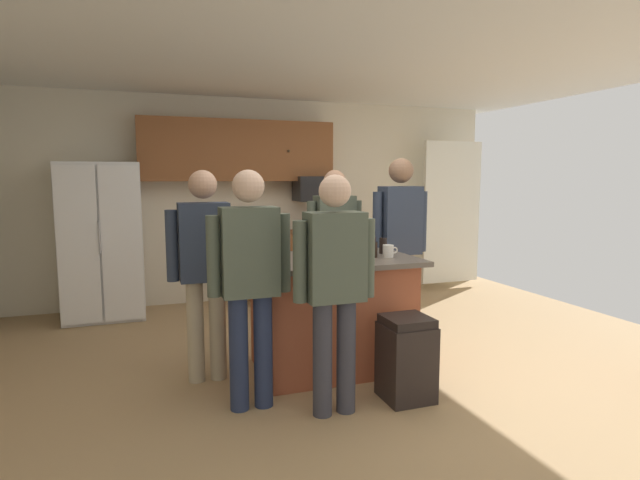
{
  "coord_description": "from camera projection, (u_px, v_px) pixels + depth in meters",
  "views": [
    {
      "loc": [
        -1.55,
        -3.78,
        1.59
      ],
      "look_at": [
        -0.1,
        0.37,
        1.05
      ],
      "focal_mm": 28.39,
      "sensor_mm": 36.0,
      "label": 1
    }
  ],
  "objects": [
    {
      "name": "tumbler_amber",
      "position": [
        372.0,
        246.0,
        4.3
      ],
      "size": [
        0.06,
        0.06,
        0.15
      ],
      "color": "black",
      "rests_on": "kitchen_island"
    },
    {
      "name": "floor",
      "position": [
        345.0,
        369.0,
        4.24
      ],
      "size": [
        7.04,
        7.04,
        0.0
      ],
      "primitive_type": "plane",
      "color": "tan",
      "rests_on": "ground"
    },
    {
      "name": "glass_pilsner",
      "position": [
        321.0,
        256.0,
        3.83
      ],
      "size": [
        0.07,
        0.07,
        0.13
      ],
      "color": "black",
      "rests_on": "kitchen_island"
    },
    {
      "name": "person_elder_center",
      "position": [
        400.0,
        236.0,
        4.85
      ],
      "size": [
        0.57,
        0.23,
        1.78
      ],
      "rotation": [
        0.0,
        0.0,
        -2.67
      ],
      "color": "tan",
      "rests_on": "ground"
    },
    {
      "name": "person_guest_right",
      "position": [
        334.0,
        242.0,
        5.0
      ],
      "size": [
        0.57,
        0.22,
        1.67
      ],
      "rotation": [
        0.0,
        0.0,
        -1.96
      ],
      "color": "tan",
      "rests_on": "ground"
    },
    {
      "name": "person_guest_by_door",
      "position": [
        205.0,
        261.0,
        3.9
      ],
      "size": [
        0.57,
        0.22,
        1.65
      ],
      "rotation": [
        0.0,
        0.0,
        -0.08
      ],
      "color": "tan",
      "rests_on": "ground"
    },
    {
      "name": "mug_blue_stoneware",
      "position": [
        388.0,
        251.0,
        4.17
      ],
      "size": [
        0.13,
        0.09,
        0.1
      ],
      "color": "white",
      "rests_on": "kitchen_island"
    },
    {
      "name": "person_host_foreground",
      "position": [
        335.0,
        279.0,
        3.33
      ],
      "size": [
        0.57,
        0.22,
        1.61
      ],
      "rotation": [
        0.0,
        0.0,
        1.23
      ],
      "color": "#383842",
      "rests_on": "ground"
    },
    {
      "name": "refrigerator",
      "position": [
        103.0,
        241.0,
        5.71
      ],
      "size": [
        0.86,
        0.76,
        1.76
      ],
      "color": "white",
      "rests_on": "ground"
    },
    {
      "name": "glass_short_whisky",
      "position": [
        374.0,
        250.0,
        4.16
      ],
      "size": [
        0.06,
        0.06,
        0.13
      ],
      "color": "black",
      "rests_on": "kitchen_island"
    },
    {
      "name": "serving_tray",
      "position": [
        333.0,
        253.0,
        4.27
      ],
      "size": [
        0.44,
        0.3,
        0.04
      ],
      "color": "#B7B7BC",
      "rests_on": "kitchen_island"
    },
    {
      "name": "microwave_over_range",
      "position": [
        317.0,
        189.0,
        6.61
      ],
      "size": [
        0.56,
        0.4,
        0.32
      ],
      "primitive_type": "cube",
      "color": "black"
    },
    {
      "name": "trash_bin",
      "position": [
        406.0,
        358.0,
        3.63
      ],
      "size": [
        0.34,
        0.34,
        0.61
      ],
      "color": "black",
      "rests_on": "ground"
    },
    {
      "name": "glass_dark_ale",
      "position": [
        383.0,
        246.0,
        4.38
      ],
      "size": [
        0.07,
        0.07,
        0.14
      ],
      "color": "black",
      "rests_on": "kitchen_island"
    },
    {
      "name": "back_wall",
      "position": [
        267.0,
        200.0,
        6.71
      ],
      "size": [
        6.4,
        0.1,
        2.6
      ],
      "primitive_type": "cube",
      "color": "beige",
      "rests_on": "ground"
    },
    {
      "name": "person_guest_left",
      "position": [
        250.0,
        274.0,
        3.41
      ],
      "size": [
        0.57,
        0.22,
        1.65
      ],
      "rotation": [
        0.0,
        0.0,
        0.58
      ],
      "color": "#232D4C",
      "rests_on": "ground"
    },
    {
      "name": "kitchen_island",
      "position": [
        332.0,
        312.0,
        4.22
      ],
      "size": [
        1.35,
        0.94,
        0.94
      ],
      "color": "#AD5638",
      "rests_on": "ground"
    },
    {
      "name": "cabinet_run_upper",
      "position": [
        238.0,
        151.0,
        6.31
      ],
      "size": [
        2.4,
        0.38,
        0.75
      ],
      "color": "brown"
    },
    {
      "name": "french_door_window_panel",
      "position": [
        451.0,
        212.0,
        7.21
      ],
      "size": [
        0.9,
        0.06,
        2.0
      ],
      "primitive_type": "cube",
      "color": "white",
      "rests_on": "ground"
    },
    {
      "name": "mug_ceramic_white",
      "position": [
        277.0,
        250.0,
        4.3
      ],
      "size": [
        0.13,
        0.08,
        0.09
      ],
      "color": "white",
      "rests_on": "kitchen_island"
    },
    {
      "name": "ceiling",
      "position": [
        347.0,
        47.0,
        3.93
      ],
      "size": [
        7.04,
        7.04,
        0.0
      ],
      "primitive_type": "plane",
      "color": "white"
    },
    {
      "name": "cabinet_run_lower",
      "position": [
        317.0,
        264.0,
        6.71
      ],
      "size": [
        1.8,
        0.63,
        0.9
      ],
      "color": "brown",
      "rests_on": "ground"
    },
    {
      "name": "glass_stout_tall",
      "position": [
        276.0,
        253.0,
        3.89
      ],
      "size": [
        0.07,
        0.07,
        0.15
      ],
      "color": "black",
      "rests_on": "kitchen_island"
    }
  ]
}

